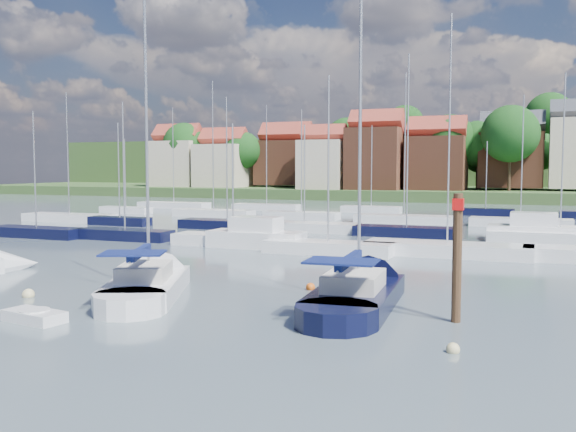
% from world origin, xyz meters
% --- Properties ---
extents(ground, '(260.00, 260.00, 0.00)m').
position_xyz_m(ground, '(0.00, 40.00, 0.00)').
color(ground, '#495864').
rests_on(ground, ground).
extents(sailboat_centre, '(7.04, 11.47, 15.23)m').
position_xyz_m(sailboat_centre, '(-3.23, 3.39, 0.36)').
color(sailboat_centre, white).
rests_on(sailboat_centre, ground).
extents(sailboat_navy, '(3.98, 12.01, 16.36)m').
position_xyz_m(sailboat_navy, '(6.65, 4.96, 0.35)').
color(sailboat_navy, black).
rests_on(sailboat_navy, ground).
extents(tender, '(2.67, 1.58, 0.54)m').
position_xyz_m(tender, '(-3.99, -3.49, 0.21)').
color(tender, white).
rests_on(tender, ground).
extents(timber_piling, '(0.40, 0.40, 7.15)m').
position_xyz_m(timber_piling, '(10.99, 2.30, 1.55)').
color(timber_piling, '#4C331E').
rests_on(timber_piling, ground).
extents(buoy_c, '(0.55, 0.55, 0.55)m').
position_xyz_m(buoy_c, '(-7.62, 0.03, 0.00)').
color(buoy_c, beige).
rests_on(buoy_c, ground).
extents(buoy_d, '(0.54, 0.54, 0.54)m').
position_xyz_m(buoy_d, '(-1.67, -1.93, 0.00)').
color(buoy_d, '#D85914').
rests_on(buoy_d, ground).
extents(buoy_e, '(0.45, 0.45, 0.45)m').
position_xyz_m(buoy_e, '(3.69, 6.38, 0.00)').
color(buoy_e, '#D85914').
rests_on(buoy_e, ground).
extents(buoy_f, '(0.44, 0.44, 0.44)m').
position_xyz_m(buoy_f, '(11.39, -1.82, 0.00)').
color(buoy_f, beige).
rests_on(buoy_f, ground).
extents(marina_field, '(79.62, 41.41, 15.93)m').
position_xyz_m(marina_field, '(1.91, 35.15, 0.43)').
color(marina_field, white).
rests_on(marina_field, ground).
extents(far_shore_town, '(212.46, 90.00, 22.27)m').
position_xyz_m(far_shore_town, '(2.23, 132.67, 4.61)').
color(far_shore_town, '#3B5028').
rests_on(far_shore_town, ground).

